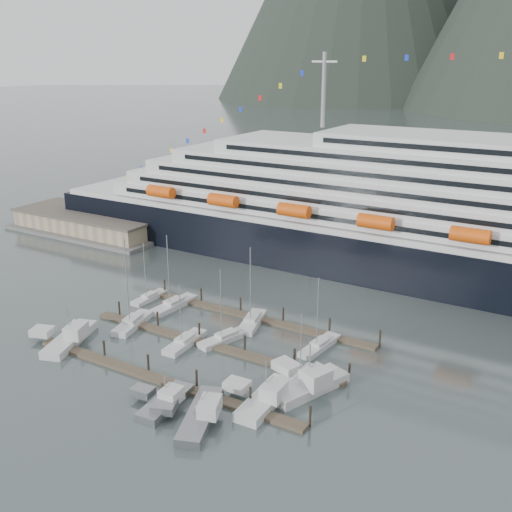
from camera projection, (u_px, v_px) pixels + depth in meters
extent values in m
plane|color=#485553|center=(225.00, 361.00, 93.68)|extent=(1600.00, 1600.00, 0.00)
cube|color=black|center=(471.00, 265.00, 125.00)|extent=(210.00, 28.00, 12.00)
cube|color=silver|center=(474.00, 235.00, 122.94)|extent=(205.80, 27.44, 1.50)
cube|color=silver|center=(502.00, 226.00, 119.69)|extent=(185.00, 26.00, 3.20)
cube|color=black|center=(489.00, 242.00, 109.01)|extent=(175.75, 0.20, 1.00)
cube|color=black|center=(503.00, 226.00, 107.43)|extent=(171.00, 0.20, 1.00)
cylinder|color=gray|center=(324.00, 90.00, 131.19)|extent=(1.00, 1.00, 16.00)
cylinder|color=#E9500C|center=(161.00, 192.00, 143.56)|extent=(7.00, 2.80, 2.80)
cylinder|color=#E9500C|center=(223.00, 200.00, 134.80)|extent=(7.00, 2.80, 2.80)
cylinder|color=#E9500C|center=(294.00, 211.00, 126.03)|extent=(7.00, 2.80, 2.80)
cylinder|color=#E9500C|center=(376.00, 222.00, 117.26)|extent=(7.00, 2.80, 2.80)
cylinder|color=#E9500C|center=(470.00, 235.00, 108.49)|extent=(7.00, 2.80, 2.80)
cube|color=#595956|center=(91.00, 231.00, 162.84)|extent=(46.00, 20.00, 1.20)
cube|color=gray|center=(90.00, 223.00, 162.14)|extent=(42.00, 16.00, 5.00)
cube|color=#595147|center=(89.00, 213.00, 161.29)|extent=(43.00, 17.00, 0.60)
cube|color=#4E4332|center=(159.00, 379.00, 87.90)|extent=(48.00, 2.00, 0.50)
cylinder|color=black|center=(64.00, 337.00, 98.66)|extent=(0.36, 0.36, 3.20)
cylinder|color=black|center=(104.00, 350.00, 94.28)|extent=(0.36, 0.36, 3.20)
cylinder|color=black|center=(148.00, 364.00, 89.89)|extent=(0.36, 0.36, 3.20)
cylinder|color=black|center=(197.00, 380.00, 85.51)|extent=(0.36, 0.36, 3.20)
cylinder|color=black|center=(250.00, 397.00, 81.12)|extent=(0.36, 0.36, 3.20)
cylinder|color=black|center=(310.00, 417.00, 76.74)|extent=(0.36, 0.36, 3.20)
cube|color=#4E4332|center=(210.00, 345.00, 98.48)|extent=(48.00, 2.00, 0.50)
cylinder|color=black|center=(119.00, 310.00, 109.24)|extent=(0.36, 0.36, 3.20)
cylinder|color=black|center=(158.00, 320.00, 104.86)|extent=(0.36, 0.36, 3.20)
cylinder|color=black|center=(199.00, 332.00, 100.47)|extent=(0.36, 0.36, 3.20)
cylinder|color=black|center=(245.00, 344.00, 96.09)|extent=(0.36, 0.36, 3.20)
cylinder|color=black|center=(294.00, 358.00, 91.71)|extent=(0.36, 0.36, 3.20)
cylinder|color=black|center=(349.00, 373.00, 87.32)|extent=(0.36, 0.36, 3.20)
cube|color=#4E4332|center=(251.00, 317.00, 109.06)|extent=(48.00, 2.00, 0.50)
cylinder|color=black|center=(165.00, 287.00, 119.82)|extent=(0.36, 0.36, 3.20)
cylinder|color=black|center=(201.00, 296.00, 115.44)|extent=(0.36, 0.36, 3.20)
cylinder|color=black|center=(241.00, 306.00, 111.05)|extent=(0.36, 0.36, 3.20)
cylinder|color=black|center=(283.00, 316.00, 106.67)|extent=(0.36, 0.36, 3.20)
cylinder|color=black|center=(329.00, 327.00, 102.29)|extent=(0.36, 0.36, 3.20)
cylinder|color=black|center=(380.00, 339.00, 97.90)|extent=(0.36, 0.36, 3.20)
cube|color=silver|center=(133.00, 325.00, 105.90)|extent=(5.05, 10.61, 1.59)
cube|color=silver|center=(133.00, 319.00, 105.57)|extent=(2.98, 3.98, 0.91)
cylinder|color=gray|center=(127.00, 281.00, 102.27)|extent=(0.18, 0.18, 15.59)
cube|color=silver|center=(174.00, 306.00, 113.73)|extent=(3.45, 10.93, 1.51)
cube|color=silver|center=(174.00, 301.00, 113.41)|extent=(2.38, 3.90, 0.86)
cylinder|color=gray|center=(168.00, 271.00, 110.50)|extent=(0.17, 0.17, 13.59)
cube|color=silver|center=(185.00, 343.00, 98.92)|extent=(3.25, 9.79, 1.42)
cube|color=silver|center=(185.00, 338.00, 98.63)|extent=(2.24, 3.50, 0.81)
cylinder|color=gray|center=(180.00, 314.00, 96.30)|extent=(0.16, 0.16, 10.07)
cube|color=silver|center=(227.00, 339.00, 100.53)|extent=(5.47, 11.00, 1.36)
cube|color=silver|center=(227.00, 334.00, 100.26)|extent=(2.93, 4.15, 0.78)
cylinder|color=gray|center=(221.00, 304.00, 97.74)|extent=(0.16, 0.16, 12.04)
cube|color=silver|center=(150.00, 298.00, 117.35)|extent=(2.38, 8.57, 1.19)
cube|color=silver|center=(149.00, 295.00, 117.11)|extent=(1.76, 3.02, 0.68)
cylinder|color=gray|center=(145.00, 271.00, 114.74)|extent=(0.14, 0.14, 11.07)
cube|color=silver|center=(252.00, 323.00, 106.40)|extent=(5.25, 10.20, 1.52)
cube|color=silver|center=(252.00, 318.00, 106.09)|extent=(2.98, 3.87, 0.87)
cylinder|color=gray|center=(250.00, 285.00, 103.10)|extent=(0.17, 0.17, 13.76)
cube|color=silver|center=(319.00, 347.00, 97.76)|extent=(3.42, 10.01, 1.31)
cube|color=silver|center=(320.00, 342.00, 97.50)|extent=(2.21, 3.61, 0.75)
cylinder|color=gray|center=(318.00, 313.00, 94.97)|extent=(0.15, 0.15, 11.73)
cube|color=silver|center=(303.00, 382.00, 87.12)|extent=(3.12, 9.48, 1.46)
cube|color=silver|center=(303.00, 377.00, 86.82)|extent=(2.23, 3.37, 0.83)
cylinder|color=gray|center=(301.00, 348.00, 84.46)|extent=(0.17, 0.17, 10.50)
cube|color=silver|center=(70.00, 341.00, 99.60)|extent=(7.63, 13.47, 2.00)
cube|color=silver|center=(42.00, 331.00, 100.17)|extent=(4.15, 3.81, 1.20)
cube|color=silver|center=(76.00, 331.00, 98.72)|extent=(3.92, 4.60, 2.20)
cube|color=black|center=(76.00, 327.00, 98.47)|extent=(3.64, 4.29, 0.50)
cylinder|color=gray|center=(68.00, 321.00, 98.44)|extent=(0.16, 0.16, 5.00)
cube|color=gray|center=(166.00, 405.00, 81.38)|extent=(4.10, 10.11, 1.79)
cube|color=gray|center=(143.00, 391.00, 82.57)|extent=(3.23, 2.44, 1.08)
cube|color=silver|center=(171.00, 395.00, 80.43)|extent=(2.77, 3.17, 1.97)
cube|color=black|center=(171.00, 391.00, 80.20)|extent=(2.57, 2.96, 0.45)
cylinder|color=gray|center=(165.00, 384.00, 80.35)|extent=(0.14, 0.14, 4.48)
cube|color=gray|center=(200.00, 418.00, 78.41)|extent=(7.69, 13.22, 1.84)
cube|color=gray|center=(164.00, 407.00, 78.87)|extent=(3.93, 3.76, 1.10)
cube|color=silver|center=(210.00, 407.00, 77.64)|extent=(3.79, 4.53, 2.02)
cube|color=black|center=(209.00, 402.00, 77.41)|extent=(3.52, 4.22, 0.46)
cylinder|color=gray|center=(200.00, 395.00, 77.36)|extent=(0.15, 0.15, 4.60)
cube|color=silver|center=(266.00, 401.00, 82.11)|extent=(4.03, 12.11, 2.00)
cube|color=silver|center=(237.00, 385.00, 83.79)|extent=(3.49, 2.76, 1.20)
cube|color=silver|center=(274.00, 391.00, 80.94)|extent=(2.93, 3.70, 2.20)
cube|color=black|center=(274.00, 386.00, 80.69)|extent=(2.72, 3.45, 0.50)
cylinder|color=gray|center=(266.00, 378.00, 80.95)|extent=(0.16, 0.16, 4.99)
cube|color=silver|center=(309.00, 389.00, 85.26)|extent=(8.20, 13.29, 2.30)
cube|color=silver|center=(286.00, 367.00, 88.32)|extent=(4.62, 3.95, 1.38)
cube|color=silver|center=(316.00, 378.00, 83.60)|extent=(4.32, 4.66, 2.53)
cube|color=black|center=(316.00, 372.00, 83.31)|extent=(4.02, 4.35, 0.57)
cylinder|color=gray|center=(310.00, 362.00, 83.92)|extent=(0.18, 0.18, 5.74)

